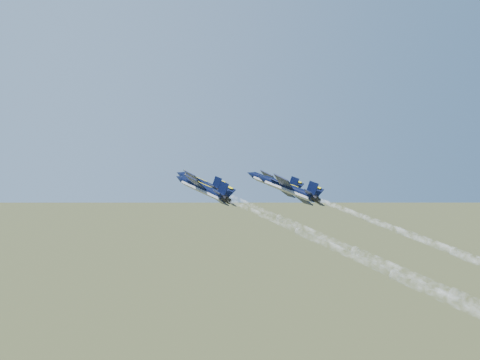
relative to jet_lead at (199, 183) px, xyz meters
name	(u,v)px	position (x,y,z in m)	size (l,w,h in m)	color
jet_lead	(199,183)	(0.00, 0.00, 0.00)	(9.95, 15.58, 6.68)	black
jet_left	(202,189)	(-4.85, -15.77, 0.00)	(9.95, 15.58, 6.68)	black
jet_right	(273,183)	(14.65, -6.88, 0.00)	(9.95, 15.58, 6.68)	black
jet_slot	(288,188)	(10.25, -21.66, 0.00)	(9.95, 15.58, 6.68)	black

